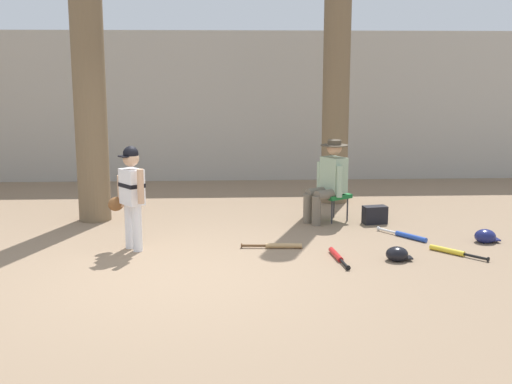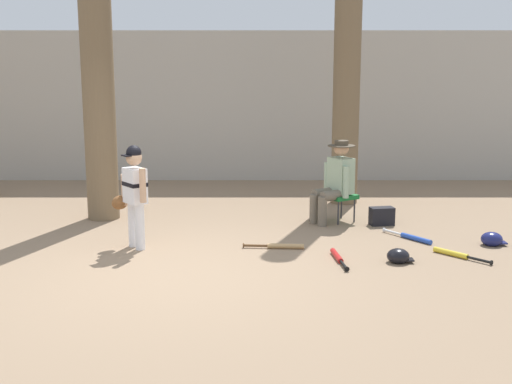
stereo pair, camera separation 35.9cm
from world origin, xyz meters
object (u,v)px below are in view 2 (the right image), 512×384
Objects in this scene: tree_near_player at (95,45)px; bat_red_barrel at (336,257)px; bat_wood_tan at (279,246)px; bat_yellow_trainer at (454,254)px; seated_spectator at (334,179)px; handbag_beside_stool at (380,216)px; young_ballplayer at (132,190)px; folding_stool at (339,197)px; bat_blue_youth at (411,237)px; batting_helmet_black at (397,256)px; tree_behind_spectator at (346,58)px; batting_helmet_navy at (490,239)px.

tree_near_player reaches higher than bat_red_barrel.
bat_yellow_trainer is at bearing -9.59° from bat_wood_tan.
seated_spectator is 0.85m from handbag_beside_stool.
young_ballplayer is 1.97m from bat_wood_tan.
tree_near_player is 4.16m from folding_stool.
bat_blue_youth is 2.25× the size of batting_helmet_black.
seated_spectator is at bearing -148.44° from folding_stool.
folding_stool is 2.12m from batting_helmet_black.
tree_behind_spectator reaches higher than handbag_beside_stool.
bat_red_barrel is (-0.27, -1.95, -0.33)m from folding_stool.
seated_spectator is 1.48m from bat_blue_youth.
seated_spectator is at bearing 132.50° from bat_blue_youth.
bat_yellow_trainer is 2.12m from bat_wood_tan.
batting_helmet_navy is at bearing 28.73° from batting_helmet_black.
bat_wood_tan is at bearing -32.74° from tree_near_player.
tree_behind_spectator is 4.05m from bat_yellow_trainer.
handbag_beside_stool reaches higher than batting_helmet_navy.
bat_blue_youth and bat_wood_tan have the same top height.
handbag_beside_stool reaches higher than bat_blue_youth.
tree_behind_spectator is 2.76m from handbag_beside_stool.
handbag_beside_stool is 0.48× the size of bat_blue_youth.
bat_red_barrel is 0.82m from bat_wood_tan.
young_ballplayer is 1.09× the size of seated_spectator.
handbag_beside_stool is (4.11, -0.43, -2.42)m from tree_near_player.
batting_helmet_black is 1.55m from batting_helmet_navy.
bat_blue_youth is (0.59, -2.40, -2.34)m from tree_behind_spectator.
seated_spectator is 3.71× the size of batting_helmet_navy.
tree_near_player is 17.99× the size of batting_helmet_navy.
folding_stool is at bearing 27.22° from young_ballplayer.
young_ballplayer is 3.60m from handbag_beside_stool.
young_ballplayer is 2.12× the size of bat_yellow_trainer.
bat_blue_youth is at bearing 39.42° from bat_red_barrel.
batting_helmet_navy is (5.32, -1.52, -2.47)m from tree_near_player.
batting_helmet_navy is at bearing -33.92° from seated_spectator.
bat_red_barrel is at bearing -95.47° from seated_spectator.
folding_stool is 1.76m from bat_wood_tan.
young_ballplayer is 3.32m from batting_helmet_black.
tree_near_player is 17.14× the size of handbag_beside_stool.
folding_stool is 1.38m from bat_blue_youth.
batting_helmet_black is (3.19, -0.63, -0.67)m from young_ballplayer.
batting_helmet_navy reaches higher than bat_wood_tan.
handbag_beside_stool is 1.09× the size of batting_helmet_black.
handbag_beside_stool is at bearing 110.23° from bat_yellow_trainer.
bat_blue_youth is 2.17× the size of batting_helmet_navy.
tree_behind_spectator is 16.11× the size of handbag_beside_stool.
tree_near_player reaches higher than batting_helmet_navy.
tree_behind_spectator is 4.12m from batting_helmet_black.
handbag_beside_stool is 1.84m from batting_helmet_black.
bat_yellow_trainer is at bearing -57.30° from folding_stool.
folding_stool is at bearing 31.56° from seated_spectator.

